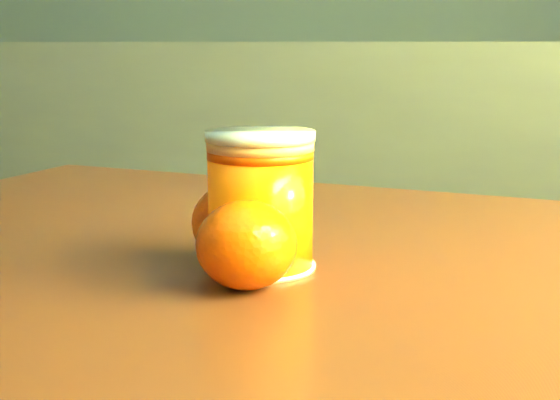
# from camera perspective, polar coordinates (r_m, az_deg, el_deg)

# --- Properties ---
(kitchen_counter) EXTENTS (3.15, 0.60, 0.90)m
(kitchen_counter) POSITION_cam_1_polar(r_m,az_deg,el_deg) (2.11, -16.23, -1.31)
(kitchen_counter) COLOR #4B4C50
(kitchen_counter) RESTS_ON ground
(table) EXTENTS (1.06, 0.81, 0.73)m
(table) POSITION_cam_1_polar(r_m,az_deg,el_deg) (0.63, 1.75, -13.06)
(table) COLOR #5B2916
(table) RESTS_ON ground
(juice_glass) EXTENTS (0.08, 0.08, 0.10)m
(juice_glass) POSITION_cam_1_polar(r_m,az_deg,el_deg) (0.58, -1.43, -0.10)
(juice_glass) COLOR #FF6405
(juice_glass) RESTS_ON table
(orange_front) EXTENTS (0.07, 0.07, 0.06)m
(orange_front) POSITION_cam_1_polar(r_m,az_deg,el_deg) (0.53, -2.47, -3.29)
(orange_front) COLOR #FB4D05
(orange_front) RESTS_ON table
(orange_back) EXTENTS (0.08, 0.08, 0.06)m
(orange_back) POSITION_cam_1_polar(r_m,az_deg,el_deg) (0.60, -3.10, -1.65)
(orange_back) COLOR #FB4D05
(orange_back) RESTS_ON table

